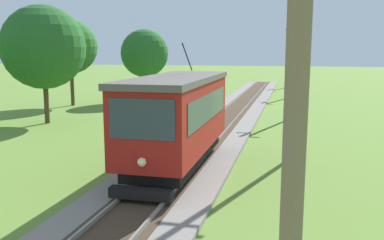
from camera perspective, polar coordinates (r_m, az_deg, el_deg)
red_tram at (r=16.54m, az=-2.00°, el=0.32°), size 2.60×8.54×4.79m
utility_pole_foreground at (r=4.48m, az=13.51°, el=-8.47°), size 1.40×0.47×6.72m
utility_pole_near_tram at (r=18.85m, az=13.79°, el=7.44°), size 1.40×0.41×8.30m
utility_pole_mid at (r=30.75m, az=13.74°, el=6.97°), size 1.40×0.26×7.08m
utility_pole_far at (r=45.54m, az=13.74°, el=7.64°), size 1.40×0.27×7.00m
utility_pole_distant at (r=59.05m, az=13.76°, el=8.30°), size 1.40×0.56×7.66m
gravel_pile at (r=23.40m, az=-7.51°, el=-1.27°), size 2.04×2.04×1.00m
tree_left_near at (r=38.35m, az=-16.17°, el=9.52°), size 4.65×4.65×7.45m
tree_right_far at (r=40.42m, az=-6.46°, el=8.97°), size 4.50×4.50×6.79m
tree_horizon at (r=29.35m, az=-19.52°, el=9.27°), size 5.44×5.44×7.73m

